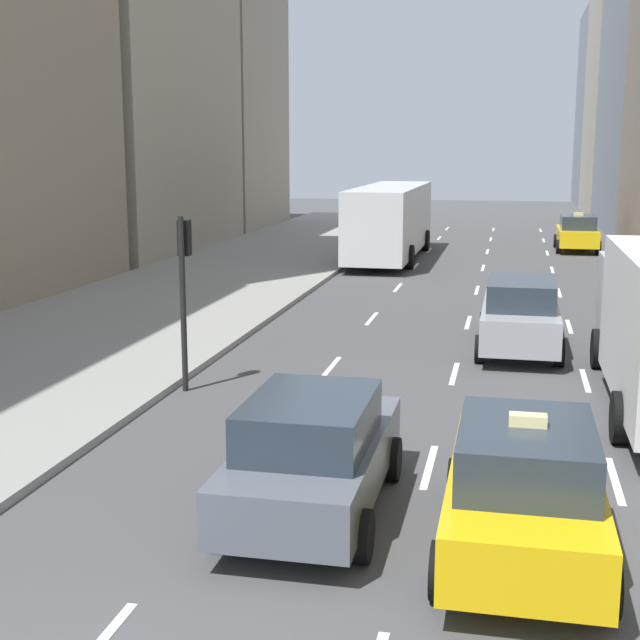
# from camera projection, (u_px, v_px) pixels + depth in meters

# --- Properties ---
(sidewalk_left) EXTENTS (8.00, 66.00, 0.15)m
(sidewalk_left) POSITION_uv_depth(u_px,v_px,m) (225.00, 276.00, 34.24)
(sidewalk_left) COLOR gray
(sidewalk_left) RESTS_ON ground
(lane_markings) EXTENTS (5.72, 56.00, 0.01)m
(lane_markings) POSITION_uv_depth(u_px,v_px,m) (473.00, 305.00, 28.42)
(lane_markings) COLOR white
(lane_markings) RESTS_ON ground
(taxi_lead) EXTENTS (2.02, 4.40, 1.87)m
(taxi_lead) POSITION_uv_depth(u_px,v_px,m) (577.00, 233.00, 42.94)
(taxi_lead) COLOR yellow
(taxi_lead) RESTS_ON ground
(taxi_second) EXTENTS (2.02, 4.40, 1.87)m
(taxi_second) POSITION_uv_depth(u_px,v_px,m) (524.00, 488.00, 10.83)
(taxi_second) COLOR yellow
(taxi_second) RESTS_ON ground
(sedan_black_near) EXTENTS (2.02, 4.47, 1.70)m
(sedan_black_near) POSITION_uv_depth(u_px,v_px,m) (313.00, 453.00, 12.12)
(sedan_black_near) COLOR #565B66
(sedan_black_near) RESTS_ON ground
(sedan_silver_behind) EXTENTS (2.02, 4.78, 1.81)m
(sedan_silver_behind) POSITION_uv_depth(u_px,v_px,m) (520.00, 315.00, 21.81)
(sedan_silver_behind) COLOR #9EA0A5
(sedan_silver_behind) RESTS_ON ground
(city_bus) EXTENTS (2.80, 11.61, 3.25)m
(city_bus) POSITION_uv_depth(u_px,v_px,m) (391.00, 219.00, 39.75)
(city_bus) COLOR silver
(city_bus) RESTS_ON ground
(traffic_light_pole) EXTENTS (0.24, 0.42, 3.60)m
(traffic_light_pole) POSITION_uv_depth(u_px,v_px,m) (184.00, 275.00, 18.04)
(traffic_light_pole) COLOR black
(traffic_light_pole) RESTS_ON ground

